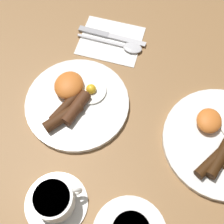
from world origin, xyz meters
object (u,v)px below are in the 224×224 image
(knife, at_px, (108,35))
(spoon, at_px, (126,46))
(breakfast_plate_near, at_px, (75,101))
(breakfast_plate_far, at_px, (222,142))
(teacup_near, at_px, (55,201))

(knife, relative_size, spoon, 1.05)
(breakfast_plate_near, distance_m, knife, 0.23)
(breakfast_plate_near, height_order, breakfast_plate_far, breakfast_plate_near)
(teacup_near, bearing_deg, breakfast_plate_far, 128.35)
(breakfast_plate_far, relative_size, knife, 1.43)
(teacup_near, relative_size, knife, 0.70)
(knife, height_order, spoon, spoon)
(knife, bearing_deg, breakfast_plate_near, -92.54)
(knife, bearing_deg, teacup_near, -85.54)
(spoon, bearing_deg, teacup_near, -93.84)
(knife, xyz_separation_m, spoon, (0.02, 0.06, 0.00))
(breakfast_plate_near, distance_m, teacup_near, 0.25)
(teacup_near, distance_m, knife, 0.48)
(breakfast_plate_far, relative_size, teacup_near, 2.03)
(knife, bearing_deg, spoon, -20.80)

